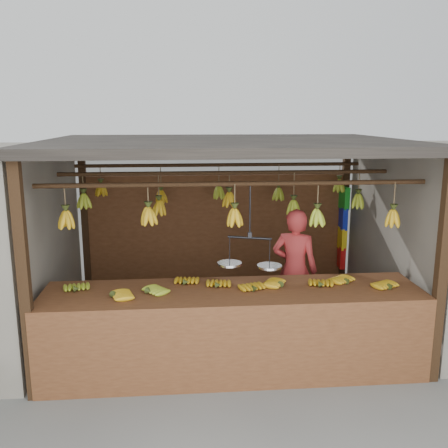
{
  "coord_description": "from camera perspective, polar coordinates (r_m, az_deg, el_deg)",
  "views": [
    {
      "loc": [
        -0.54,
        -6.0,
        2.68
      ],
      "look_at": [
        0.0,
        0.3,
        1.3
      ],
      "focal_mm": 40.0,
      "sensor_mm": 36.0,
      "label": 1
    }
  ],
  "objects": [
    {
      "name": "bag_bundles",
      "position": [
        7.95,
        13.41,
        -0.44
      ],
      "size": [
        0.08,
        0.26,
        1.28
      ],
      "color": "#199926",
      "rests_on": "ground"
    },
    {
      "name": "hanging_bananas",
      "position": [
        6.13,
        0.27,
        2.43
      ],
      "size": [
        3.62,
        2.23,
        0.4
      ],
      "color": "#B88813",
      "rests_on": "ground"
    },
    {
      "name": "ground",
      "position": [
        6.6,
        0.23,
        -11.67
      ],
      "size": [
        80.0,
        80.0,
        0.0
      ],
      "primitive_type": "plane",
      "color": "#5B5B57"
    },
    {
      "name": "balance_scale",
      "position": [
        5.27,
        2.92,
        -4.16
      ],
      "size": [
        0.66,
        0.38,
        0.88
      ],
      "color": "black",
      "rests_on": "ground"
    },
    {
      "name": "vendor",
      "position": [
        6.35,
        8.08,
        -5.21
      ],
      "size": [
        0.67,
        0.57,
        1.56
      ],
      "primitive_type": "imported",
      "rotation": [
        0.0,
        0.0,
        2.74
      ],
      "color": "#BF3333",
      "rests_on": "ground"
    },
    {
      "name": "stall",
      "position": [
        6.4,
        -0.02,
        5.94
      ],
      "size": [
        4.3,
        3.3,
        2.4
      ],
      "color": "black",
      "rests_on": "ground"
    },
    {
      "name": "counter",
      "position": [
        5.18,
        1.22,
        -9.9
      ],
      "size": [
        3.95,
        0.9,
        0.96
      ],
      "color": "#59321A",
      "rests_on": "ground"
    }
  ]
}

